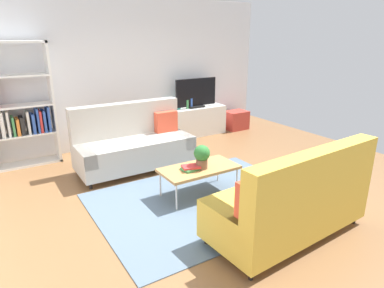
% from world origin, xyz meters
% --- Properties ---
extents(ground_plane, '(7.68, 7.68, 0.00)m').
position_xyz_m(ground_plane, '(0.00, 0.00, 0.00)').
color(ground_plane, brown).
extents(wall_far, '(6.40, 0.12, 2.90)m').
position_xyz_m(wall_far, '(0.00, 2.80, 1.45)').
color(wall_far, silver).
rests_on(wall_far, ground_plane).
extents(area_rug, '(2.90, 2.20, 0.01)m').
position_xyz_m(area_rug, '(-0.15, -0.31, 0.01)').
color(area_rug, slate).
rests_on(area_rug, ground_plane).
extents(couch_beige, '(1.90, 0.85, 1.10)m').
position_xyz_m(couch_beige, '(-0.49, 1.31, 0.44)').
color(couch_beige, '#B2ADA3').
rests_on(couch_beige, ground_plane).
extents(couch_green, '(1.94, 0.94, 1.10)m').
position_xyz_m(couch_green, '(0.19, -1.53, 0.44)').
color(couch_green, gold).
rests_on(couch_green, ground_plane).
extents(coffee_table, '(1.10, 0.56, 0.42)m').
position_xyz_m(coffee_table, '(-0.10, -0.11, 0.39)').
color(coffee_table, '#B7844C').
rests_on(coffee_table, ground_plane).
extents(tv_console, '(1.40, 0.44, 0.64)m').
position_xyz_m(tv_console, '(1.48, 2.46, 0.32)').
color(tv_console, silver).
rests_on(tv_console, ground_plane).
extents(tv, '(1.00, 0.20, 0.64)m').
position_xyz_m(tv, '(1.48, 2.44, 0.95)').
color(tv, black).
rests_on(tv, tv_console).
extents(bookshelf, '(1.10, 0.36, 2.10)m').
position_xyz_m(bookshelf, '(-2.05, 2.48, 0.97)').
color(bookshelf, white).
rests_on(bookshelf, ground_plane).
extents(storage_trunk, '(0.52, 0.40, 0.44)m').
position_xyz_m(storage_trunk, '(2.58, 2.36, 0.22)').
color(storage_trunk, '#B2382D').
rests_on(storage_trunk, ground_plane).
extents(potted_plant, '(0.22, 0.22, 0.34)m').
position_xyz_m(potted_plant, '(-0.09, -0.16, 0.61)').
color(potted_plant, brown).
rests_on(potted_plant, coffee_table).
extents(table_book_0, '(0.26, 0.21, 0.03)m').
position_xyz_m(table_book_0, '(-0.25, -0.12, 0.44)').
color(table_book_0, '#3F8C4C').
rests_on(table_book_0, coffee_table).
extents(table_book_1, '(0.28, 0.23, 0.02)m').
position_xyz_m(table_book_1, '(-0.25, -0.12, 0.47)').
color(table_book_1, red).
rests_on(table_book_1, table_book_0).
extents(vase_0, '(0.09, 0.09, 0.18)m').
position_xyz_m(vase_0, '(0.90, 2.51, 0.73)').
color(vase_0, silver).
rests_on(vase_0, tv_console).
extents(vase_1, '(0.14, 0.14, 0.18)m').
position_xyz_m(vase_1, '(1.05, 2.51, 0.73)').
color(vase_1, '#33B29E').
rests_on(vase_1, tv_console).
extents(bottle_0, '(0.05, 0.05, 0.19)m').
position_xyz_m(bottle_0, '(1.24, 2.42, 0.74)').
color(bottle_0, '#3F8C4C').
rests_on(bottle_0, tv_console).
extents(bottle_1, '(0.05, 0.05, 0.22)m').
position_xyz_m(bottle_1, '(1.34, 2.42, 0.75)').
color(bottle_1, '#3359B2').
rests_on(bottle_1, tv_console).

